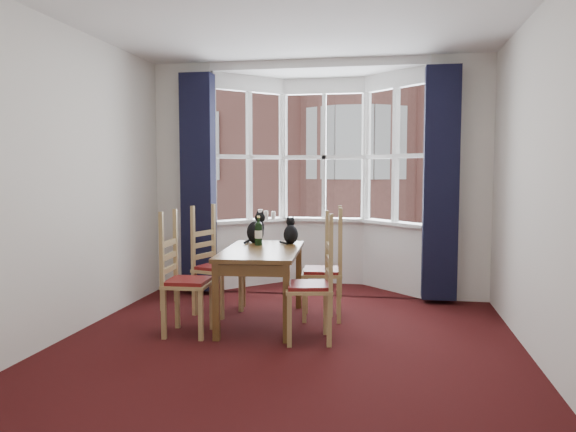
% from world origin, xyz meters
% --- Properties ---
extents(floor, '(4.50, 4.50, 0.00)m').
position_xyz_m(floor, '(0.00, 0.00, 0.00)').
color(floor, black).
rests_on(floor, ground).
extents(ceiling, '(4.50, 4.50, 0.00)m').
position_xyz_m(ceiling, '(0.00, 0.00, 2.80)').
color(ceiling, white).
rests_on(ceiling, floor).
extents(wall_left, '(0.00, 4.50, 4.50)m').
position_xyz_m(wall_left, '(-2.00, 0.00, 1.40)').
color(wall_left, silver).
rests_on(wall_left, floor).
extents(wall_right, '(0.00, 4.50, 4.50)m').
position_xyz_m(wall_right, '(2.00, 0.00, 1.40)').
color(wall_right, silver).
rests_on(wall_right, floor).
extents(wall_near, '(4.00, 0.00, 4.00)m').
position_xyz_m(wall_near, '(0.00, -2.25, 1.40)').
color(wall_near, silver).
rests_on(wall_near, floor).
extents(wall_back_pier_left, '(0.70, 0.12, 2.80)m').
position_xyz_m(wall_back_pier_left, '(-1.65, 2.25, 1.40)').
color(wall_back_pier_left, silver).
rests_on(wall_back_pier_left, floor).
extents(wall_back_pier_right, '(0.70, 0.12, 2.80)m').
position_xyz_m(wall_back_pier_right, '(1.65, 2.25, 1.40)').
color(wall_back_pier_right, silver).
rests_on(wall_back_pier_right, floor).
extents(bay_window, '(2.76, 0.94, 2.80)m').
position_xyz_m(bay_window, '(0.00, 2.75, 1.40)').
color(bay_window, white).
rests_on(bay_window, floor).
extents(curtain_left, '(0.38, 0.22, 2.60)m').
position_xyz_m(curtain_left, '(-1.42, 2.07, 1.35)').
color(curtain_left, black).
rests_on(curtain_left, floor).
extents(curtain_right, '(0.38, 0.22, 2.60)m').
position_xyz_m(curtain_right, '(1.42, 2.07, 1.35)').
color(curtain_right, black).
rests_on(curtain_right, floor).
extents(dining_table, '(0.82, 1.40, 0.73)m').
position_xyz_m(dining_table, '(-0.37, 0.90, 0.64)').
color(dining_table, brown).
rests_on(dining_table, floor).
extents(chair_left_near, '(0.41, 0.43, 0.92)m').
position_xyz_m(chair_left_near, '(-1.04, 0.40, 0.47)').
color(chair_left_near, '#A3864F').
rests_on(chair_left_near, floor).
extents(chair_left_far, '(0.51, 0.52, 0.92)m').
position_xyz_m(chair_left_far, '(-0.99, 1.20, 0.47)').
color(chair_left_far, '#A3864F').
rests_on(chair_left_far, floor).
extents(chair_right_near, '(0.47, 0.49, 0.92)m').
position_xyz_m(chair_right_near, '(0.25, 0.42, 0.47)').
color(chair_right_near, '#A3864F').
rests_on(chair_right_near, floor).
extents(chair_right_far, '(0.44, 0.46, 0.92)m').
position_xyz_m(chair_right_far, '(0.28, 1.17, 0.47)').
color(chair_right_far, '#A3864F').
rests_on(chair_right_far, floor).
extents(cat_left, '(0.26, 0.29, 0.35)m').
position_xyz_m(cat_left, '(-0.54, 1.39, 0.87)').
color(cat_left, black).
rests_on(cat_left, dining_table).
extents(cat_right, '(0.19, 0.24, 0.30)m').
position_xyz_m(cat_right, '(-0.16, 1.37, 0.85)').
color(cat_right, black).
rests_on(cat_right, dining_table).
extents(wine_bottle, '(0.08, 0.08, 0.30)m').
position_xyz_m(wine_bottle, '(-0.47, 1.18, 0.86)').
color(wine_bottle, black).
rests_on(wine_bottle, dining_table).
extents(candle_tall, '(0.06, 0.06, 0.13)m').
position_xyz_m(candle_tall, '(-0.77, 2.60, 0.93)').
color(candle_tall, white).
rests_on(candle_tall, bay_window).
extents(candle_short, '(0.06, 0.06, 0.11)m').
position_xyz_m(candle_short, '(-0.71, 2.63, 0.93)').
color(candle_short, white).
rests_on(candle_short, bay_window).
extents(candle_extra, '(0.05, 0.05, 0.10)m').
position_xyz_m(candle_extra, '(-0.61, 2.65, 0.92)').
color(candle_extra, white).
rests_on(candle_extra, bay_window).
extents(street, '(80.00, 80.00, 0.00)m').
position_xyz_m(street, '(0.00, 32.25, -6.00)').
color(street, '#333335').
rests_on(street, ground).
extents(tenement_building, '(18.40, 7.80, 15.20)m').
position_xyz_m(tenement_building, '(0.00, 14.01, 1.60)').
color(tenement_building, '#8E5449').
rests_on(tenement_building, street).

